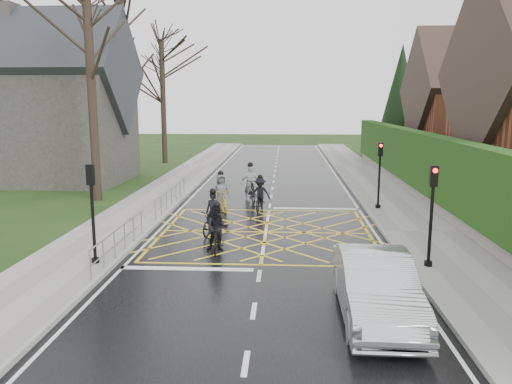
# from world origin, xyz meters

# --- Properties ---
(ground) EXTENTS (120.00, 120.00, 0.00)m
(ground) POSITION_xyz_m (0.00, 0.00, 0.00)
(ground) COLOR black
(ground) RESTS_ON ground
(road) EXTENTS (9.00, 80.00, 0.01)m
(road) POSITION_xyz_m (0.00, 0.00, 0.01)
(road) COLOR black
(road) RESTS_ON ground
(sidewalk_right) EXTENTS (3.00, 80.00, 0.15)m
(sidewalk_right) POSITION_xyz_m (6.00, 0.00, 0.07)
(sidewalk_right) COLOR gray
(sidewalk_right) RESTS_ON ground
(sidewalk_left) EXTENTS (3.00, 80.00, 0.15)m
(sidewalk_left) POSITION_xyz_m (-6.00, 0.00, 0.07)
(sidewalk_left) COLOR gray
(sidewalk_left) RESTS_ON ground
(stone_wall) EXTENTS (0.50, 38.00, 0.70)m
(stone_wall) POSITION_xyz_m (7.75, 6.00, 0.35)
(stone_wall) COLOR slate
(stone_wall) RESTS_ON ground
(hedge) EXTENTS (0.90, 38.00, 2.80)m
(hedge) POSITION_xyz_m (7.75, 6.00, 2.10)
(hedge) COLOR #1C3C10
(hedge) RESTS_ON stone_wall
(house_far) EXTENTS (9.80, 8.80, 10.30)m
(house_far) POSITION_xyz_m (14.75, 18.00, 4.36)
(house_far) COLOR brown
(house_far) RESTS_ON ground
(conifer) EXTENTS (4.60, 4.60, 10.00)m
(conifer) POSITION_xyz_m (10.75, 26.00, 4.99)
(conifer) COLOR black
(conifer) RESTS_ON ground
(church) EXTENTS (8.80, 7.80, 11.00)m
(church) POSITION_xyz_m (-13.54, 12.00, 4.93)
(church) COLOR #2D2B28
(church) RESTS_ON ground
(tree_near) EXTENTS (9.24, 9.24, 11.44)m
(tree_near) POSITION_xyz_m (-9.00, 6.00, 7.91)
(tree_near) COLOR black
(tree_near) RESTS_ON ground
(tree_mid) EXTENTS (10.08, 10.08, 12.48)m
(tree_mid) POSITION_xyz_m (-10.00, 14.00, 8.63)
(tree_mid) COLOR black
(tree_mid) RESTS_ON ground
(tree_far) EXTENTS (8.40, 8.40, 10.40)m
(tree_far) POSITION_xyz_m (-9.30, 22.00, 7.19)
(tree_far) COLOR black
(tree_far) RESTS_ON ground
(railing_south) EXTENTS (0.05, 5.04, 1.03)m
(railing_south) POSITION_xyz_m (-4.65, -3.50, 0.78)
(railing_south) COLOR slate
(railing_south) RESTS_ON ground
(railing_north) EXTENTS (0.05, 6.04, 1.03)m
(railing_north) POSITION_xyz_m (-4.65, 4.00, 0.79)
(railing_north) COLOR slate
(railing_north) RESTS_ON ground
(traffic_light_ne) EXTENTS (0.24, 0.31, 3.21)m
(traffic_light_ne) POSITION_xyz_m (5.10, 4.20, 1.66)
(traffic_light_ne) COLOR black
(traffic_light_ne) RESTS_ON ground
(traffic_light_se) EXTENTS (0.24, 0.31, 3.21)m
(traffic_light_se) POSITION_xyz_m (5.10, -4.20, 1.66)
(traffic_light_se) COLOR black
(traffic_light_se) RESTS_ON ground
(traffic_light_sw) EXTENTS (0.24, 0.31, 3.21)m
(traffic_light_sw) POSITION_xyz_m (-5.10, -4.50, 1.66)
(traffic_light_sw) COLOR black
(traffic_light_sw) RESTS_ON ground
(cyclist_rear) EXTENTS (1.05, 1.92, 1.77)m
(cyclist_rear) POSITION_xyz_m (-2.04, -0.28, 0.57)
(cyclist_rear) COLOR black
(cyclist_rear) RESTS_ON ground
(cyclist_back) EXTENTS (0.80, 1.75, 1.73)m
(cyclist_back) POSITION_xyz_m (-1.57, -2.59, 0.65)
(cyclist_back) COLOR black
(cyclist_back) RESTS_ON ground
(cyclist_mid) EXTENTS (1.06, 1.79, 1.69)m
(cyclist_mid) POSITION_xyz_m (-0.43, 4.10, 0.62)
(cyclist_mid) COLOR black
(cyclist_mid) RESTS_ON ground
(cyclist_front) EXTENTS (1.18, 2.10, 2.03)m
(cyclist_front) POSITION_xyz_m (-1.04, 6.12, 0.75)
(cyclist_front) COLOR black
(cyclist_front) RESTS_ON ground
(cyclist_lead) EXTENTS (1.40, 2.04, 1.88)m
(cyclist_lead) POSITION_xyz_m (-2.28, 3.92, 0.65)
(cyclist_lead) COLOR #BB9216
(cyclist_lead) RESTS_ON ground
(car) EXTENTS (1.66, 4.70, 1.54)m
(car) POSITION_xyz_m (2.90, -7.69, 0.77)
(car) COLOR silver
(car) RESTS_ON ground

